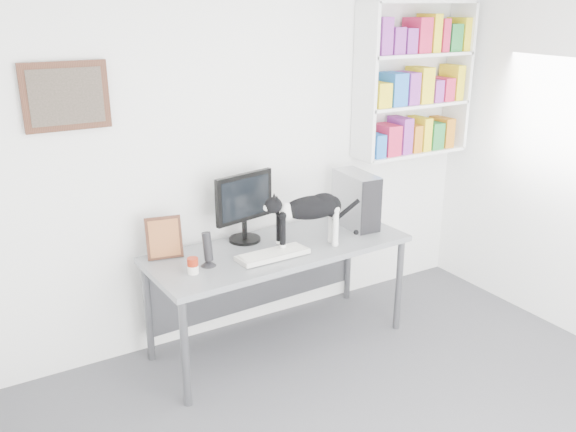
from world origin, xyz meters
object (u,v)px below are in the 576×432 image
at_px(desk, 279,296).
at_px(speaker, 208,249).
at_px(cat, 310,221).
at_px(monitor, 244,207).
at_px(pc_tower, 356,200).
at_px(bookshelf, 414,80).
at_px(soup_can, 193,266).
at_px(leaning_print, 164,237).
at_px(keyboard, 273,254).

relative_size(desk, speaker, 7.78).
height_order(speaker, cat, cat).
height_order(desk, monitor, monitor).
distance_m(desk, pc_tower, 0.95).
relative_size(bookshelf, soup_can, 11.62).
height_order(pc_tower, soup_can, pc_tower).
bearing_deg(speaker, desk, -0.13).
height_order(monitor, leaning_print, monitor).
xyz_separation_m(keyboard, pc_tower, (0.86, 0.22, 0.19)).
bearing_deg(bookshelf, soup_can, -169.23).
xyz_separation_m(bookshelf, soup_can, (-2.14, -0.41, -1.01)).
bearing_deg(desk, cat, -36.58).
relative_size(pc_tower, soup_can, 3.98).
relative_size(bookshelf, keyboard, 2.48).
height_order(keyboard, speaker, speaker).
xyz_separation_m(monitor, leaning_print, (-0.61, -0.00, -0.11)).
bearing_deg(monitor, leaning_print, 168.15).
distance_m(desk, cat, 0.63).
height_order(desk, keyboard, keyboard).
height_order(bookshelf, speaker, bookshelf).
relative_size(bookshelf, pc_tower, 2.92).
bearing_deg(leaning_print, keyboard, -18.97).
distance_m(bookshelf, leaning_print, 2.39).
distance_m(pc_tower, leaning_print, 1.51).
distance_m(pc_tower, speaker, 1.31).
relative_size(speaker, cat, 0.38).
relative_size(monitor, cat, 0.81).
xyz_separation_m(bookshelf, monitor, (-1.60, -0.06, -0.80)).
relative_size(desk, soup_can, 17.78).
xyz_separation_m(desk, monitor, (-0.16, 0.23, 0.66)).
height_order(leaning_print, soup_can, leaning_print).
relative_size(bookshelf, monitor, 2.38).
relative_size(speaker, soup_can, 2.28).
xyz_separation_m(speaker, soup_can, (-0.13, -0.06, -0.07)).
relative_size(pc_tower, speaker, 1.74).
height_order(bookshelf, cat, bookshelf).
xyz_separation_m(monitor, soup_can, (-0.55, -0.34, -0.21)).
bearing_deg(keyboard, desk, 45.90).
distance_m(monitor, keyboard, 0.44).
height_order(bookshelf, keyboard, bookshelf).
height_order(pc_tower, speaker, pc_tower).
bearing_deg(soup_can, pc_tower, 7.61).
distance_m(keyboard, speaker, 0.46).
bearing_deg(monitor, soup_can, -159.79).
relative_size(pc_tower, cat, 0.66).
bearing_deg(speaker, pc_tower, -0.04).
xyz_separation_m(pc_tower, cat, (-0.55, -0.20, -0.01)).
relative_size(speaker, leaning_print, 0.81).
distance_m(desk, leaning_print, 0.97).
distance_m(desk, soup_can, 0.85).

